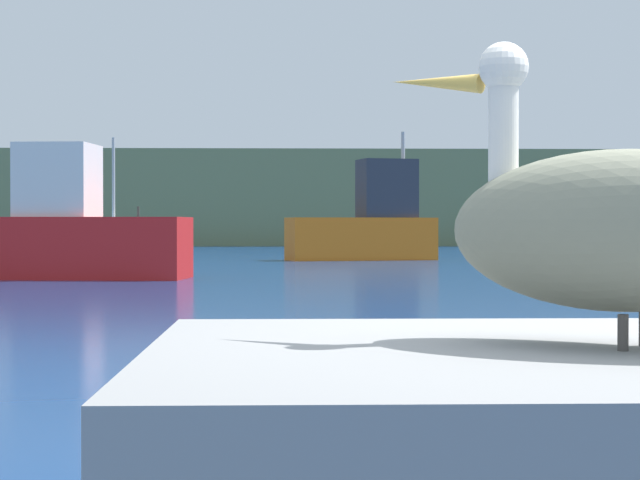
# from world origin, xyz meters

# --- Properties ---
(hillside_backdrop) EXTENTS (140.00, 16.91, 5.01)m
(hillside_backdrop) POSITION_xyz_m (0.00, 63.81, 2.51)
(hillside_backdrop) COLOR #6B7A51
(hillside_backdrop) RESTS_ON ground
(pier_dock) EXTENTS (2.64, 2.04, 0.72)m
(pier_dock) POSITION_xyz_m (-0.22, -0.59, 0.36)
(pier_dock) COLOR gray
(pier_dock) RESTS_ON ground
(pelican) EXTENTS (1.15, 0.98, 0.89)m
(pelican) POSITION_xyz_m (-0.23, -0.58, 1.06)
(pelican) COLOR gray
(pelican) RESTS_ON pier_dock
(fishing_boat_red) EXTENTS (5.30, 2.25, 4.49)m
(fishing_boat_red) POSITION_xyz_m (-5.69, 19.49, 0.92)
(fishing_boat_red) COLOR red
(fishing_boat_red) RESTS_ON ground
(fishing_boat_white) EXTENTS (5.67, 2.67, 4.43)m
(fishing_boat_white) POSITION_xyz_m (-9.25, 40.96, 0.78)
(fishing_boat_white) COLOR white
(fishing_boat_white) RESTS_ON ground
(fishing_boat_orange) EXTENTS (4.73, 2.39, 3.97)m
(fishing_boat_orange) POSITION_xyz_m (1.46, 31.72, 1.13)
(fishing_boat_orange) COLOR orange
(fishing_boat_orange) RESTS_ON ground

